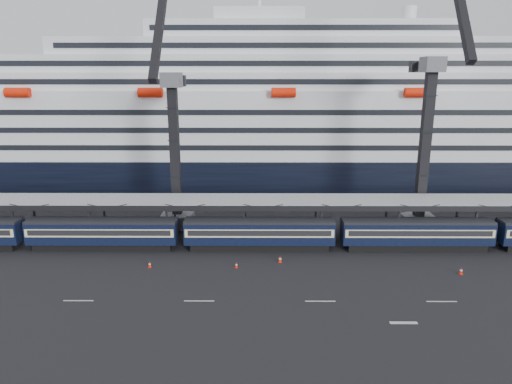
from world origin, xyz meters
TOP-DOWN VIEW (x-y plane):
  - ground at (0.00, 0.00)m, footprint 260.00×260.00m
  - lane_markings at (8.15, -5.23)m, footprint 111.00×4.27m
  - train at (-4.65, 10.00)m, footprint 133.05×3.00m
  - canopy at (0.00, 14.00)m, footprint 130.00×6.25m
  - cruise_ship at (-1.08, 45.99)m, footprint 214.09×28.84m
  - crane_dark_near at (-20.00, 18.59)m, footprint 4.50×17.75m
  - crane_dark_mid at (15.00, 17.59)m, footprint 4.50×18.24m
  - traffic_cone_b at (-20.77, 4.11)m, footprint 0.37×0.37m
  - traffic_cone_c at (-5.54, 5.63)m, footprint 0.43×0.43m
  - traffic_cone_d at (-10.69, 4.05)m, footprint 0.34×0.34m
  - traffic_cone_e at (14.63, 2.41)m, footprint 0.42×0.42m

SIDE VIEW (x-z plane):
  - ground at x=0.00m, z-range 0.00..0.00m
  - lane_markings at x=8.15m, z-range 0.00..0.02m
  - traffic_cone_d at x=-10.69m, z-range 0.00..0.67m
  - traffic_cone_b at x=-20.77m, z-range 0.00..0.74m
  - traffic_cone_e at x=14.63m, z-range -0.01..0.83m
  - traffic_cone_c at x=-5.54m, z-range -0.01..0.85m
  - train at x=-4.65m, z-range 0.18..4.23m
  - canopy at x=0.00m, z-range 2.49..8.01m
  - crane_dark_near at x=-20.00m, z-range -5.61..29.47m
  - cruise_ship at x=-1.08m, z-range -4.66..29.34m
  - crane_dark_mid at x=15.00m, z-range -6.46..33.18m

